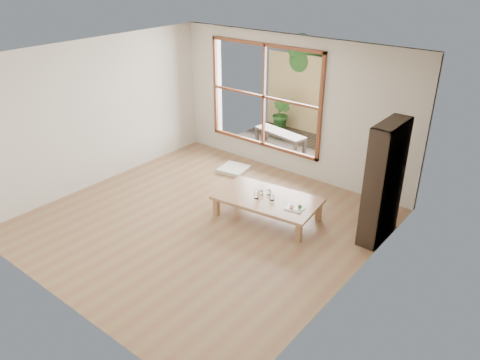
# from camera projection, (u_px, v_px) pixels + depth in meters

# --- Properties ---
(ground) EXTENTS (5.00, 5.00, 0.00)m
(ground) POSITION_uv_depth(u_px,v_px,m) (204.00, 221.00, 7.50)
(ground) COLOR olive
(ground) RESTS_ON ground
(low_table) EXTENTS (1.74, 1.12, 0.36)m
(low_table) POSITION_uv_depth(u_px,v_px,m) (267.00, 200.00, 7.49)
(low_table) COLOR #9D6E4C
(low_table) RESTS_ON ground
(floor_cushion) EXTENTS (0.58, 0.58, 0.07)m
(floor_cushion) POSITION_uv_depth(u_px,v_px,m) (234.00, 169.00, 9.20)
(floor_cushion) COLOR beige
(floor_cushion) RESTS_ON ground
(bookshelf) EXTENTS (0.29, 0.82, 1.82)m
(bookshelf) POSITION_uv_depth(u_px,v_px,m) (384.00, 183.00, 6.71)
(bookshelf) COLOR black
(bookshelf) RESTS_ON ground
(glass_tall) EXTENTS (0.08, 0.08, 0.14)m
(glass_tall) POSITION_uv_depth(u_px,v_px,m) (257.00, 194.00, 7.41)
(glass_tall) COLOR silver
(glass_tall) RESTS_ON low_table
(glass_mid) EXTENTS (0.07, 0.07, 0.10)m
(glass_mid) POSITION_uv_depth(u_px,v_px,m) (272.00, 197.00, 7.38)
(glass_mid) COLOR silver
(glass_mid) RESTS_ON low_table
(glass_short) EXTENTS (0.06, 0.06, 0.08)m
(glass_short) POSITION_uv_depth(u_px,v_px,m) (269.00, 193.00, 7.53)
(glass_short) COLOR silver
(glass_short) RESTS_ON low_table
(glass_small) EXTENTS (0.05, 0.05, 0.07)m
(glass_small) POSITION_uv_depth(u_px,v_px,m) (261.00, 193.00, 7.54)
(glass_small) COLOR silver
(glass_small) RESTS_ON low_table
(food_tray) EXTENTS (0.29, 0.23, 0.08)m
(food_tray) POSITION_uv_depth(u_px,v_px,m) (296.00, 208.00, 7.13)
(food_tray) COLOR white
(food_tray) RESTS_ON low_table
(deck) EXTENTS (2.80, 2.00, 0.05)m
(deck) POSITION_uv_depth(u_px,v_px,m) (293.00, 147.00, 10.33)
(deck) COLOR #372E28
(deck) RESTS_ON ground
(garden_bench) EXTENTS (1.27, 0.56, 0.39)m
(garden_bench) POSITION_uv_depth(u_px,v_px,m) (280.00, 134.00, 10.04)
(garden_bench) COLOR black
(garden_bench) RESTS_ON deck
(bamboo_fence) EXTENTS (2.80, 0.06, 1.80)m
(bamboo_fence) POSITION_uv_depth(u_px,v_px,m) (319.00, 97.00, 10.63)
(bamboo_fence) COLOR tan
(bamboo_fence) RESTS_ON ground
(shrub_right) EXTENTS (0.85, 0.74, 0.93)m
(shrub_right) POSITION_uv_depth(u_px,v_px,m) (354.00, 127.00, 10.09)
(shrub_right) COLOR #336123
(shrub_right) RESTS_ON deck
(shrub_left) EXTENTS (0.55, 0.49, 0.85)m
(shrub_left) POSITION_uv_depth(u_px,v_px,m) (281.00, 114.00, 10.98)
(shrub_left) COLOR #336123
(shrub_left) RESTS_ON deck
(garden_tree) EXTENTS (1.04, 0.85, 2.22)m
(garden_tree) POSITION_uv_depth(u_px,v_px,m) (302.00, 59.00, 10.90)
(garden_tree) COLOR #4C3D2D
(garden_tree) RESTS_ON ground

